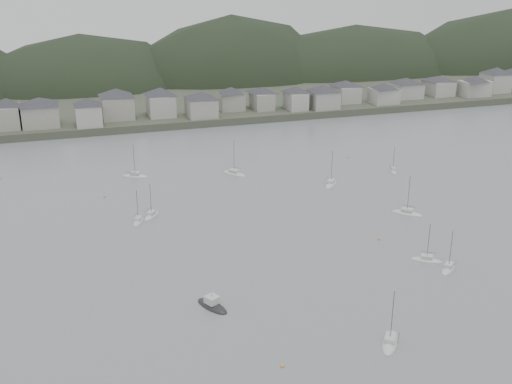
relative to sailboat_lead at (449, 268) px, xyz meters
name	(u,v)px	position (x,y,z in m)	size (l,w,h in m)	color
far_shore_land	(138,78)	(-29.10, 263.19, 1.32)	(900.00, 250.00, 3.00)	#383D2D
forested_ridge	(155,107)	(-24.27, 237.59, -11.47)	(851.55, 103.94, 102.57)	black
waterfront_town	(288,95)	(21.49, 151.53, 8.48)	(451.48, 28.46, 12.92)	gray
sailboat_lead	(449,268)	(0.00, 0.00, 0.00)	(6.83, 6.14, 9.58)	beige
moored_fleet	(263,238)	(-32.58, 27.34, 0.00)	(269.12, 146.13, 12.02)	beige
motor_launch_far	(212,305)	(-51.84, 0.80, 0.11)	(6.05, 8.35, 3.89)	black
mooring_buoys	(271,238)	(-30.63, 26.81, -0.03)	(186.02, 136.33, 0.70)	#D18845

